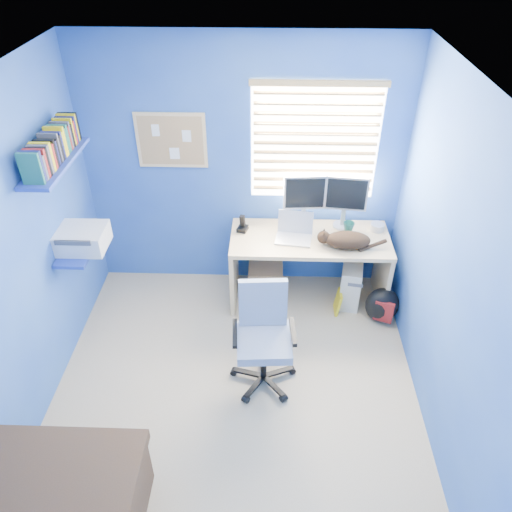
{
  "coord_description": "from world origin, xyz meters",
  "views": [
    {
      "loc": [
        0.26,
        -2.66,
        3.35
      ],
      "look_at": [
        0.15,
        0.65,
        0.95
      ],
      "focal_mm": 35.0,
      "sensor_mm": 36.0,
      "label": 1
    }
  ],
  "objects_px": {
    "laptop": "(294,230)",
    "office_chair": "(264,348)",
    "tower_pc": "(351,281)",
    "cat": "(348,240)",
    "desk": "(308,269)"
  },
  "relations": [
    {
      "from": "laptop",
      "to": "office_chair",
      "type": "distance_m",
      "value": 1.16
    },
    {
      "from": "tower_pc",
      "to": "office_chair",
      "type": "bearing_deg",
      "value": -119.16
    },
    {
      "from": "cat",
      "to": "laptop",
      "type": "bearing_deg",
      "value": 174.15
    },
    {
      "from": "laptop",
      "to": "tower_pc",
      "type": "bearing_deg",
      "value": 11.55
    },
    {
      "from": "cat",
      "to": "office_chair",
      "type": "relative_size",
      "value": 0.46
    },
    {
      "from": "laptop",
      "to": "office_chair",
      "type": "xyz_separation_m",
      "value": [
        -0.26,
        -1.01,
        -0.51
      ]
    },
    {
      "from": "cat",
      "to": "tower_pc",
      "type": "xyz_separation_m",
      "value": [
        0.11,
        0.14,
        -0.59
      ]
    },
    {
      "from": "cat",
      "to": "tower_pc",
      "type": "bearing_deg",
      "value": 57.87
    },
    {
      "from": "tower_pc",
      "to": "desk",
      "type": "bearing_deg",
      "value": -170.44
    },
    {
      "from": "desk",
      "to": "cat",
      "type": "bearing_deg",
      "value": -23.83
    },
    {
      "from": "laptop",
      "to": "cat",
      "type": "relative_size",
      "value": 0.79
    },
    {
      "from": "desk",
      "to": "office_chair",
      "type": "bearing_deg",
      "value": -111.52
    },
    {
      "from": "tower_pc",
      "to": "office_chair",
      "type": "relative_size",
      "value": 0.5
    },
    {
      "from": "laptop",
      "to": "cat",
      "type": "xyz_separation_m",
      "value": [
        0.49,
        -0.1,
        -0.04
      ]
    },
    {
      "from": "cat",
      "to": "tower_pc",
      "type": "relative_size",
      "value": 0.92
    }
  ]
}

